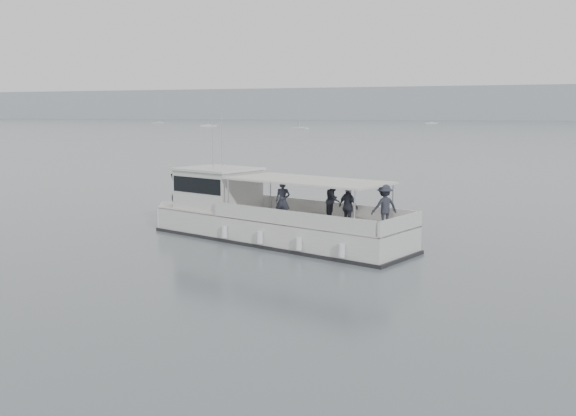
% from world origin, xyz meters
% --- Properties ---
extents(ground, '(1400.00, 1400.00, 0.00)m').
position_xyz_m(ground, '(0.00, 0.00, 0.00)').
color(ground, '#515A5F').
rests_on(ground, ground).
extents(headland, '(1400.00, 90.00, 28.00)m').
position_xyz_m(headland, '(0.00, 560.00, 14.00)').
color(headland, '#939EA8').
rests_on(headland, ground).
extents(tour_boat, '(14.66, 7.57, 6.22)m').
position_xyz_m(tour_boat, '(-7.06, -0.60, 1.02)').
color(tour_boat, silver).
rests_on(tour_boat, ground).
extents(moored_fleet, '(407.23, 334.95, 9.36)m').
position_xyz_m(moored_fleet, '(-23.05, 190.29, 0.36)').
color(moored_fleet, silver).
rests_on(moored_fleet, ground).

